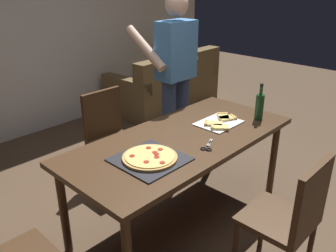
{
  "coord_description": "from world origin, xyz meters",
  "views": [
    {
      "loc": [
        -1.84,
        -1.6,
        1.89
      ],
      "look_at": [
        0.0,
        0.15,
        0.8
      ],
      "focal_mm": 37.82,
      "sensor_mm": 36.0,
      "label": 1
    }
  ],
  "objects_px": {
    "kitchen_scissors": "(207,147)",
    "wine_bottle": "(259,106)",
    "couch": "(167,88)",
    "chair_far_side": "(110,132)",
    "pepperoni_pizza_on_tray": "(150,158)",
    "dining_table": "(182,146)",
    "chair_near_camera": "(291,215)",
    "person_serving_pizza": "(175,73)"
  },
  "relations": [
    {
      "from": "kitchen_scissors",
      "to": "wine_bottle",
      "type": "bearing_deg",
      "value": 1.08
    },
    {
      "from": "couch",
      "to": "kitchen_scissors",
      "type": "bearing_deg",
      "value": -130.51
    },
    {
      "from": "chair_far_side",
      "to": "pepperoni_pizza_on_tray",
      "type": "height_order",
      "value": "chair_far_side"
    },
    {
      "from": "chair_far_side",
      "to": "wine_bottle",
      "type": "relative_size",
      "value": 2.85
    },
    {
      "from": "chair_far_side",
      "to": "dining_table",
      "type": "bearing_deg",
      "value": -90.0
    },
    {
      "from": "couch",
      "to": "wine_bottle",
      "type": "relative_size",
      "value": 5.48
    },
    {
      "from": "chair_near_camera",
      "to": "pepperoni_pizza_on_tray",
      "type": "xyz_separation_m",
      "value": [
        -0.42,
        0.83,
        0.25
      ]
    },
    {
      "from": "couch",
      "to": "wine_bottle",
      "type": "bearing_deg",
      "value": -118.11
    },
    {
      "from": "dining_table",
      "to": "wine_bottle",
      "type": "xyz_separation_m",
      "value": [
        0.72,
        -0.23,
        0.19
      ]
    },
    {
      "from": "chair_near_camera",
      "to": "couch",
      "type": "distance_m",
      "value": 3.47
    },
    {
      "from": "pepperoni_pizza_on_tray",
      "to": "wine_bottle",
      "type": "distance_m",
      "value": 1.15
    },
    {
      "from": "dining_table",
      "to": "kitchen_scissors",
      "type": "relative_size",
      "value": 9.56
    },
    {
      "from": "wine_bottle",
      "to": "kitchen_scissors",
      "type": "xyz_separation_m",
      "value": [
        -0.72,
        -0.01,
        -0.11
      ]
    },
    {
      "from": "pepperoni_pizza_on_tray",
      "to": "wine_bottle",
      "type": "bearing_deg",
      "value": -7.49
    },
    {
      "from": "dining_table",
      "to": "couch",
      "type": "xyz_separation_m",
      "value": [
        1.9,
        1.99,
        -0.37
      ]
    },
    {
      "from": "wine_bottle",
      "to": "kitchen_scissors",
      "type": "height_order",
      "value": "wine_bottle"
    },
    {
      "from": "dining_table",
      "to": "chair_near_camera",
      "type": "height_order",
      "value": "chair_near_camera"
    },
    {
      "from": "pepperoni_pizza_on_tray",
      "to": "wine_bottle",
      "type": "xyz_separation_m",
      "value": [
        1.14,
        -0.15,
        0.1
      ]
    },
    {
      "from": "couch",
      "to": "wine_bottle",
      "type": "xyz_separation_m",
      "value": [
        -1.18,
        -2.22,
        0.57
      ]
    },
    {
      "from": "chair_far_side",
      "to": "couch",
      "type": "bearing_deg",
      "value": 29.48
    },
    {
      "from": "person_serving_pizza",
      "to": "chair_near_camera",
      "type": "bearing_deg",
      "value": -112.51
    },
    {
      "from": "chair_far_side",
      "to": "person_serving_pizza",
      "type": "height_order",
      "value": "person_serving_pizza"
    },
    {
      "from": "chair_far_side",
      "to": "person_serving_pizza",
      "type": "relative_size",
      "value": 0.51
    },
    {
      "from": "person_serving_pizza",
      "to": "kitchen_scissors",
      "type": "bearing_deg",
      "value": -125.52
    },
    {
      "from": "person_serving_pizza",
      "to": "wine_bottle",
      "type": "bearing_deg",
      "value": -86.61
    },
    {
      "from": "chair_near_camera",
      "to": "couch",
      "type": "xyz_separation_m",
      "value": [
        1.9,
        2.9,
        -0.21
      ]
    },
    {
      "from": "chair_near_camera",
      "to": "kitchen_scissors",
      "type": "bearing_deg",
      "value": 90.19
    },
    {
      "from": "pepperoni_pizza_on_tray",
      "to": "kitchen_scissors",
      "type": "bearing_deg",
      "value": -21.45
    },
    {
      "from": "dining_table",
      "to": "kitchen_scissors",
      "type": "distance_m",
      "value": 0.25
    },
    {
      "from": "wine_bottle",
      "to": "kitchen_scissors",
      "type": "distance_m",
      "value": 0.73
    },
    {
      "from": "chair_near_camera",
      "to": "kitchen_scissors",
      "type": "height_order",
      "value": "chair_near_camera"
    },
    {
      "from": "chair_near_camera",
      "to": "chair_far_side",
      "type": "bearing_deg",
      "value": 90.0
    },
    {
      "from": "chair_far_side",
      "to": "kitchen_scissors",
      "type": "height_order",
      "value": "chair_far_side"
    },
    {
      "from": "chair_far_side",
      "to": "pepperoni_pizza_on_tray",
      "type": "bearing_deg",
      "value": -112.79
    },
    {
      "from": "chair_near_camera",
      "to": "wine_bottle",
      "type": "xyz_separation_m",
      "value": [
        0.72,
        0.68,
        0.36
      ]
    },
    {
      "from": "pepperoni_pizza_on_tray",
      "to": "kitchen_scissors",
      "type": "xyz_separation_m",
      "value": [
        0.41,
        -0.16,
        -0.01
      ]
    },
    {
      "from": "couch",
      "to": "pepperoni_pizza_on_tray",
      "type": "distance_m",
      "value": 3.14
    },
    {
      "from": "wine_bottle",
      "to": "pepperoni_pizza_on_tray",
      "type": "bearing_deg",
      "value": 172.51
    },
    {
      "from": "dining_table",
      "to": "pepperoni_pizza_on_tray",
      "type": "height_order",
      "value": "pepperoni_pizza_on_tray"
    },
    {
      "from": "person_serving_pizza",
      "to": "pepperoni_pizza_on_tray",
      "type": "xyz_separation_m",
      "value": [
        -1.08,
        -0.77,
        -0.23
      ]
    },
    {
      "from": "chair_near_camera",
      "to": "wine_bottle",
      "type": "distance_m",
      "value": 1.05
    },
    {
      "from": "pepperoni_pizza_on_tray",
      "to": "wine_bottle",
      "type": "height_order",
      "value": "wine_bottle"
    }
  ]
}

